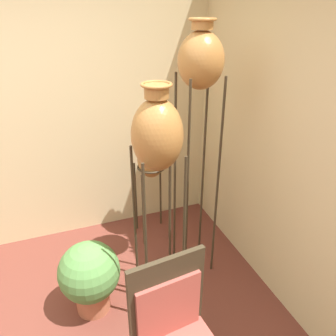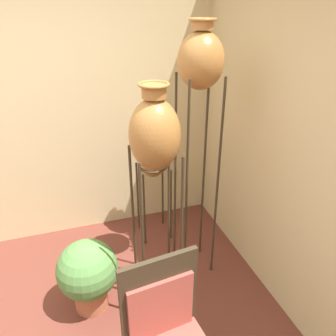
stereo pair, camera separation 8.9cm
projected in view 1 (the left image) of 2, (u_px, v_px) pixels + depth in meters
wall_back at (12, 113)px, 2.89m from camera, size 7.74×0.06×2.70m
vase_stand_tall at (201, 68)px, 2.32m from camera, size 0.33×0.33×2.13m
vase_stand_medium at (157, 138)px, 2.11m from camera, size 0.34×0.34×1.79m
vase_stand_short at (151, 160)px, 3.14m from camera, size 0.29×0.29×1.16m
potted_plant at (90, 275)px, 2.51m from camera, size 0.47×0.47×0.62m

